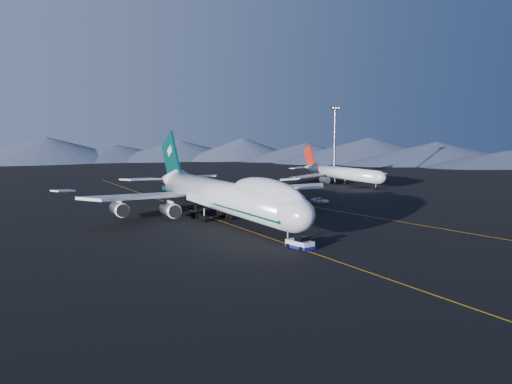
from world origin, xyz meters
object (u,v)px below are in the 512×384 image
pushback_tug (300,245)px  second_jet (341,173)px  floodlight_mast (335,144)px  service_van (320,200)px  boeing_747 (223,195)px

pushback_tug → second_jet: second_jet is taller
pushback_tug → second_jet: size_ratio=0.11×
floodlight_mast → service_van: bearing=-129.5°
pushback_tug → floodlight_mast: floodlight_mast is taller
pushback_tug → second_jet: 109.26m
second_jet → boeing_747: bearing=-153.2°
floodlight_mast → pushback_tug: bearing=-128.8°
boeing_747 → second_jet: size_ratio=1.53×
second_jet → service_van: size_ratio=8.87×
pushback_tug → second_jet: bearing=39.6°
service_van → pushback_tug: bearing=-144.0°
boeing_747 → floodlight_mast: 97.90m
service_van → floodlight_mast: floodlight_mast is taller
service_van → floodlight_mast: (39.17, 47.51, 13.41)m
boeing_747 → service_van: size_ratio=13.60×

